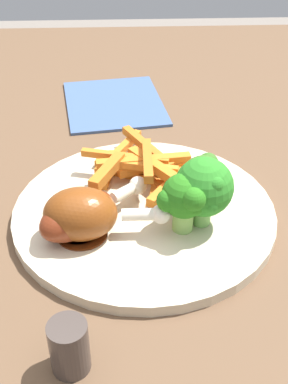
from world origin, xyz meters
The scene contains 10 objects.
dining_table centered at (0.00, 0.00, 0.61)m, with size 1.18×0.83×0.70m.
dinner_plate centered at (0.05, -0.03, 0.71)m, with size 0.27×0.27×0.01m, color beige.
broccoli_floret_front centered at (0.09, 0.01, 0.75)m, with size 0.05×0.05×0.06m.
broccoli_floret_middle centered at (0.08, 0.03, 0.76)m, with size 0.06×0.06×0.07m.
broccoli_floret_back centered at (0.06, 0.03, 0.76)m, with size 0.04×0.05×0.06m.
carrot_fries_pile centered at (0.00, -0.03, 0.73)m, with size 0.16×0.14×0.04m.
chicken_drumstick_near centered at (0.08, -0.09, 0.73)m, with size 0.10×0.12×0.04m.
chicken_drumstick_far centered at (0.09, -0.08, 0.74)m, with size 0.06×0.12×0.05m.
napkin centered at (-0.22, -0.06, 0.70)m, with size 0.17×0.14×0.00m, color #3D5684.
pepper_shaker centered at (0.23, -0.09, 0.73)m, with size 0.03×0.03×0.05m, color #423833.
Camera 1 is at (0.47, -0.04, 1.03)m, focal length 47.01 mm.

